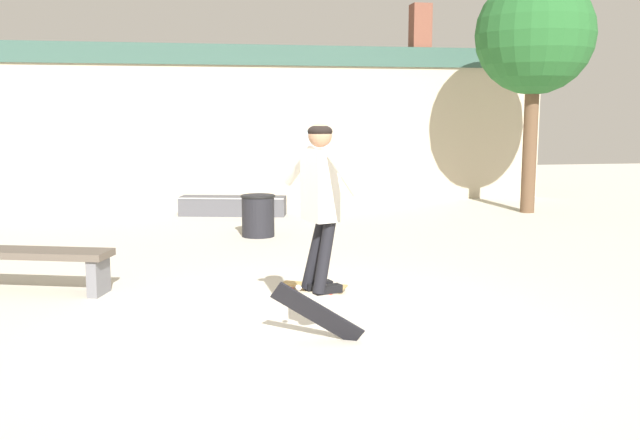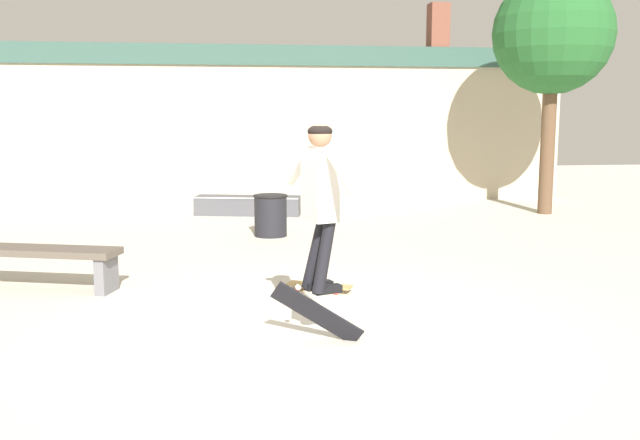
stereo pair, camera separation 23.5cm
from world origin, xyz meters
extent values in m
plane|color=beige|center=(0.00, 0.00, 0.00)|extent=(40.00, 40.00, 0.00)
cube|color=#B7A88E|center=(0.00, 9.93, 1.55)|extent=(14.63, 0.40, 3.10)
cube|color=#335147|center=(0.00, 9.93, 3.33)|extent=(15.36, 0.52, 0.45)
cube|color=brown|center=(4.32, 9.93, 4.06)|extent=(0.44, 0.44, 1.00)
cube|color=#99B7C6|center=(1.77, 9.72, 1.21)|extent=(0.70, 0.02, 0.90)
cylinder|color=brown|center=(5.83, 7.22, 1.36)|extent=(0.29, 0.29, 2.71)
sphere|color=#235B28|center=(5.83, 7.22, 3.60)|extent=(2.38, 2.38, 2.38)
cube|color=brown|center=(-2.92, 2.01, 0.46)|extent=(1.99, 1.02, 0.08)
cube|color=slate|center=(-2.11, 1.76, 0.21)|extent=(0.23, 0.40, 0.42)
cube|color=#4C4C51|center=(-0.22, 7.89, 0.19)|extent=(2.19, 1.00, 0.38)
cube|color=#B7B7BC|center=(-0.28, 7.63, 0.37)|extent=(2.07, 0.52, 0.02)
cylinder|color=black|center=(0.04, 5.31, 0.35)|extent=(0.54, 0.54, 0.70)
torus|color=black|center=(0.04, 5.31, 0.68)|extent=(0.58, 0.58, 0.04)
cube|color=silver|center=(0.08, -0.29, 1.41)|extent=(0.32, 0.39, 0.64)
sphere|color=#A37556|center=(0.08, -0.29, 1.85)|extent=(0.27, 0.27, 0.21)
ellipsoid|color=black|center=(0.08, -0.29, 1.89)|extent=(0.28, 0.28, 0.12)
cylinder|color=black|center=(0.05, -0.21, 0.80)|extent=(0.30, 0.15, 0.71)
cube|color=black|center=(0.08, -0.20, 0.48)|extent=(0.28, 0.18, 0.07)
cylinder|color=black|center=(0.11, -0.37, 0.80)|extent=(0.27, 0.23, 0.71)
cube|color=black|center=(0.13, -0.36, 0.48)|extent=(0.28, 0.18, 0.07)
cylinder|color=silver|center=(-0.05, 0.08, 1.56)|extent=(0.24, 0.51, 0.40)
cylinder|color=silver|center=(0.21, -0.66, 1.56)|extent=(0.24, 0.51, 0.40)
cube|color=black|center=(0.04, -0.36, 0.26)|extent=(0.83, 0.26, 0.62)
cylinder|color=silver|center=(0.33, -0.43, 0.22)|extent=(0.07, 0.06, 0.06)
cylinder|color=silver|center=(0.25, -0.29, 0.05)|extent=(0.07, 0.06, 0.06)
cylinder|color=silver|center=(-0.13, -0.35, 0.51)|extent=(0.07, 0.06, 0.06)
cylinder|color=silver|center=(-0.21, -0.22, 0.34)|extent=(0.07, 0.06, 0.06)
cube|color=#AD894C|center=(0.32, 1.46, 0.07)|extent=(0.77, 0.52, 0.02)
cylinder|color=#DB3D33|center=(0.58, 1.45, 0.03)|extent=(0.06, 0.04, 0.05)
cylinder|color=#DB3D33|center=(0.48, 1.26, 0.03)|extent=(0.06, 0.04, 0.05)
cylinder|color=#DB3D33|center=(0.16, 1.67, 0.03)|extent=(0.06, 0.04, 0.05)
cylinder|color=#DB3D33|center=(0.07, 1.48, 0.03)|extent=(0.06, 0.04, 0.05)
camera|label=1|loc=(-1.05, -6.47, 2.05)|focal=40.00mm
camera|label=2|loc=(-0.82, -6.51, 2.05)|focal=40.00mm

